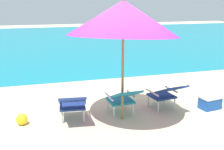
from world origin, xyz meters
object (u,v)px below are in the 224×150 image
at_px(lounge_chair_left, 72,103).
at_px(lounge_chair_right, 166,93).
at_px(beach_umbrella_center, 123,18).
at_px(beach_ball, 22,119).
at_px(cooler_box, 210,102).
at_px(lounge_chair_center, 123,98).

relative_size(lounge_chair_left, lounge_chair_right, 0.99).
relative_size(lounge_chair_left, beach_umbrella_center, 0.31).
xyz_separation_m(beach_ball, cooler_box, (4.10, -0.31, 0.05)).
bearing_deg(lounge_chair_right, cooler_box, -11.51).
xyz_separation_m(lounge_chair_left, beach_umbrella_center, (1.00, -0.15, 1.66)).
bearing_deg(lounge_chair_left, lounge_chair_right, 1.45).
relative_size(lounge_chair_center, beach_ball, 3.98).
height_order(lounge_chair_right, beach_umbrella_center, beach_umbrella_center).
relative_size(lounge_chair_left, beach_ball, 4.09).
relative_size(lounge_chair_left, lounge_chair_center, 1.03).
bearing_deg(beach_ball, cooler_box, -4.28).
xyz_separation_m(lounge_chair_left, lounge_chair_center, (1.08, 0.02, 0.00)).
bearing_deg(beach_ball, beach_umbrella_center, -8.62).
relative_size(lounge_chair_center, lounge_chair_right, 0.96).
relative_size(beach_umbrella_center, cooler_box, 5.84).
height_order(lounge_chair_center, beach_ball, lounge_chair_center).
distance_m(lounge_chair_center, beach_ball, 2.10).
distance_m(lounge_chair_center, lounge_chair_right, 1.02).
bearing_deg(cooler_box, lounge_chair_center, 175.11).
distance_m(lounge_chair_right, beach_umbrella_center, 2.00).
xyz_separation_m(beach_umbrella_center, beach_ball, (-2.00, 0.30, -1.95)).
relative_size(beach_ball, cooler_box, 0.44).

